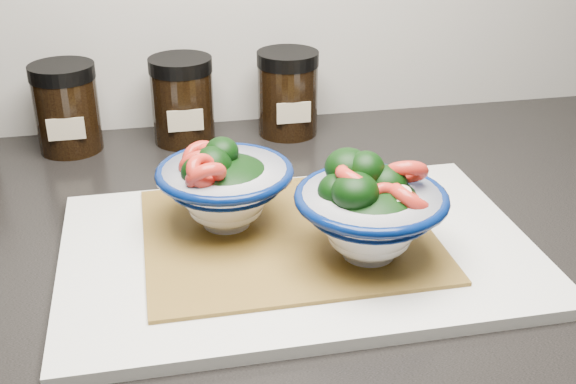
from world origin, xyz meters
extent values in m
cube|color=black|center=(0.00, 1.45, 0.88)|extent=(3.50, 0.60, 0.04)
cube|color=silver|center=(0.14, 1.37, 0.91)|extent=(0.45, 0.30, 0.01)
cube|color=olive|center=(0.13, 1.39, 0.91)|extent=(0.28, 0.24, 0.00)
cylinder|color=white|center=(0.07, 1.42, 0.92)|extent=(0.05, 0.05, 0.01)
ellipsoid|color=white|center=(0.07, 1.42, 0.94)|extent=(0.07, 0.07, 0.03)
torus|color=#04174B|center=(0.07, 1.42, 0.97)|extent=(0.14, 0.14, 0.01)
torus|color=#04174B|center=(0.07, 1.42, 0.96)|extent=(0.11, 0.11, 0.00)
ellipsoid|color=black|center=(0.07, 1.42, 0.96)|extent=(0.10, 0.10, 0.04)
ellipsoid|color=black|center=(0.05, 1.41, 0.98)|extent=(0.03, 0.03, 0.03)
cylinder|color=#477233|center=(0.05, 1.41, 0.97)|extent=(0.02, 0.01, 0.02)
ellipsoid|color=black|center=(0.07, 1.43, 0.99)|extent=(0.03, 0.03, 0.03)
cylinder|color=#477233|center=(0.07, 1.43, 0.98)|extent=(0.01, 0.01, 0.02)
ellipsoid|color=black|center=(0.06, 1.42, 0.98)|extent=(0.04, 0.04, 0.04)
cylinder|color=#477233|center=(0.06, 1.42, 0.97)|extent=(0.01, 0.02, 0.03)
torus|color=red|center=(0.05, 1.43, 0.98)|extent=(0.05, 0.04, 0.05)
torus|color=red|center=(0.05, 1.40, 0.99)|extent=(0.04, 0.05, 0.05)
torus|color=red|center=(0.05, 1.39, 0.99)|extent=(0.05, 0.04, 0.05)
torus|color=red|center=(0.05, 1.45, 0.98)|extent=(0.05, 0.04, 0.05)
torus|color=red|center=(0.06, 1.44, 0.98)|extent=(0.05, 0.05, 0.04)
cylinder|color=#CCBC8E|center=(0.08, 1.44, 0.98)|extent=(0.02, 0.02, 0.01)
cylinder|color=#CCBC8E|center=(0.07, 1.44, 0.99)|extent=(0.02, 0.02, 0.01)
cylinder|color=white|center=(0.19, 1.34, 0.92)|extent=(0.05, 0.05, 0.01)
ellipsoid|color=white|center=(0.19, 1.34, 0.94)|extent=(0.08, 0.08, 0.03)
torus|color=#04174B|center=(0.19, 1.34, 0.98)|extent=(0.14, 0.14, 0.01)
torus|color=#04174B|center=(0.19, 1.34, 0.96)|extent=(0.12, 0.12, 0.00)
ellipsoid|color=black|center=(0.19, 1.34, 0.96)|extent=(0.10, 0.10, 0.05)
ellipsoid|color=black|center=(0.17, 1.34, 0.98)|extent=(0.04, 0.04, 0.03)
cylinder|color=#477233|center=(0.17, 1.34, 0.97)|extent=(0.02, 0.02, 0.03)
ellipsoid|color=black|center=(0.21, 1.34, 0.98)|extent=(0.04, 0.04, 0.04)
cylinder|color=#477233|center=(0.21, 1.34, 0.97)|extent=(0.01, 0.01, 0.02)
ellipsoid|color=black|center=(0.18, 1.33, 0.99)|extent=(0.04, 0.04, 0.03)
cylinder|color=#477233|center=(0.18, 1.33, 0.97)|extent=(0.01, 0.01, 0.03)
ellipsoid|color=black|center=(0.18, 1.36, 1.00)|extent=(0.04, 0.04, 0.04)
cylinder|color=#477233|center=(0.18, 1.36, 0.98)|extent=(0.01, 0.01, 0.03)
ellipsoid|color=black|center=(0.19, 1.35, 1.00)|extent=(0.04, 0.04, 0.04)
cylinder|color=#477233|center=(0.19, 1.35, 0.98)|extent=(0.01, 0.01, 0.02)
torus|color=red|center=(0.18, 1.34, 1.00)|extent=(0.06, 0.06, 0.04)
torus|color=red|center=(0.20, 1.32, 0.98)|extent=(0.05, 0.05, 0.04)
torus|color=red|center=(0.18, 1.37, 0.98)|extent=(0.06, 0.06, 0.03)
torus|color=red|center=(0.22, 1.32, 0.98)|extent=(0.06, 0.06, 0.05)
torus|color=red|center=(0.23, 1.35, 0.99)|extent=(0.05, 0.04, 0.04)
cylinder|color=#CCBC8E|center=(0.21, 1.32, 0.99)|extent=(0.02, 0.02, 0.01)
cylinder|color=black|center=(-0.10, 1.69, 0.95)|extent=(0.08, 0.08, 0.09)
cylinder|color=black|center=(-0.10, 1.69, 1.00)|extent=(0.08, 0.08, 0.02)
cube|color=#C6B793|center=(-0.10, 1.65, 0.94)|extent=(0.04, 0.00, 0.03)
cylinder|color=black|center=(0.05, 1.69, 0.95)|extent=(0.08, 0.08, 0.09)
cylinder|color=black|center=(0.05, 1.69, 1.00)|extent=(0.08, 0.08, 0.02)
cube|color=#C6B793|center=(0.05, 1.65, 0.94)|extent=(0.04, 0.00, 0.03)
cylinder|color=black|center=(0.19, 1.69, 0.95)|extent=(0.08, 0.08, 0.09)
cylinder|color=black|center=(0.19, 1.69, 1.00)|extent=(0.08, 0.08, 0.02)
cube|color=#C6B793|center=(0.19, 1.65, 0.94)|extent=(0.04, 0.00, 0.03)
camera|label=1|loc=(0.01, 0.79, 1.27)|focal=45.00mm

